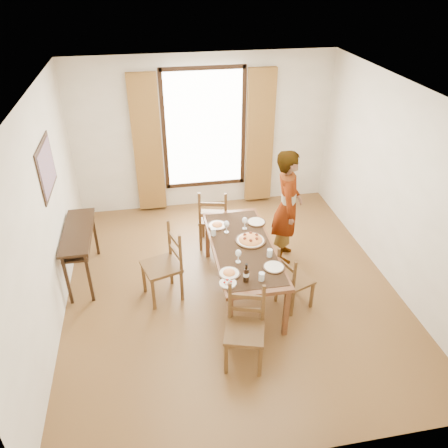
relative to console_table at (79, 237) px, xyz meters
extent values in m
plane|color=brown|center=(2.03, -0.60, -0.68)|extent=(5.00, 5.00, 0.00)
cube|color=white|center=(2.03, 1.90, 0.67)|extent=(4.50, 0.10, 2.70)
cube|color=white|center=(2.03, -3.10, 0.67)|extent=(4.50, 0.10, 2.70)
cube|color=white|center=(-0.22, -0.60, 0.67)|extent=(0.10, 5.00, 2.70)
cube|color=white|center=(4.28, -0.60, 0.67)|extent=(0.10, 5.00, 2.70)
cube|color=white|center=(2.03, -0.60, 2.04)|extent=(4.50, 5.00, 0.04)
cube|color=white|center=(2.03, 1.87, 0.77)|extent=(1.30, 0.04, 2.00)
cube|color=olive|center=(1.05, 1.81, 0.57)|extent=(0.48, 0.10, 2.40)
cube|color=olive|center=(3.01, 1.81, 0.57)|extent=(0.48, 0.10, 2.40)
cube|color=black|center=(-0.21, 0.00, 1.07)|extent=(0.02, 0.86, 0.66)
cube|color=#BC5123|center=(-0.20, 0.00, 1.07)|extent=(0.01, 0.76, 0.56)
cube|color=black|center=(0.00, 0.00, 0.10)|extent=(0.38, 1.20, 0.04)
cube|color=black|center=(0.00, 0.00, -0.02)|extent=(0.34, 1.10, 0.03)
cube|color=black|center=(-0.14, -0.55, -0.30)|extent=(0.04, 0.04, 0.76)
cube|color=black|center=(-0.14, 0.55, -0.30)|extent=(0.04, 0.04, 0.76)
cube|color=black|center=(0.14, -0.55, -0.30)|extent=(0.04, 0.04, 0.76)
cube|color=black|center=(0.14, 0.55, -0.30)|extent=(0.04, 0.04, 0.76)
cube|color=brown|center=(2.16, -0.71, 0.04)|extent=(0.80, 1.91, 0.05)
cube|color=black|center=(2.16, -0.71, 0.07)|extent=(0.74, 1.76, 0.01)
cube|color=brown|center=(1.82, -1.61, -0.33)|extent=(0.06, 0.06, 0.70)
cube|color=brown|center=(1.82, 0.19, -0.33)|extent=(0.06, 0.06, 0.70)
cube|color=brown|center=(2.50, -1.61, -0.33)|extent=(0.06, 0.06, 0.70)
cube|color=brown|center=(2.50, 0.19, -0.33)|extent=(0.06, 0.06, 0.70)
cube|color=brown|center=(1.08, -0.62, -0.19)|extent=(0.58, 0.58, 0.04)
cube|color=brown|center=(0.84, -0.49, -0.44)|extent=(0.04, 0.04, 0.49)
cube|color=brown|center=(1.21, -0.37, -0.44)|extent=(0.04, 0.04, 0.49)
cube|color=brown|center=(0.95, -0.87, -0.44)|extent=(0.04, 0.04, 0.49)
cube|color=brown|center=(1.33, -0.75, -0.44)|extent=(0.04, 0.04, 0.49)
cube|color=brown|center=(1.23, -0.37, 0.09)|extent=(0.04, 0.04, 0.55)
cube|color=brown|center=(1.34, -0.75, 0.09)|extent=(0.04, 0.04, 0.55)
cube|color=brown|center=(1.28, -0.56, -0.02)|extent=(0.14, 0.39, 0.05)
cube|color=brown|center=(1.28, -0.56, 0.17)|extent=(0.14, 0.39, 0.05)
cube|color=brown|center=(1.97, 0.51, -0.20)|extent=(0.55, 0.55, 0.04)
cube|color=brown|center=(2.20, 0.65, -0.44)|extent=(0.04, 0.04, 0.49)
cube|color=brown|center=(2.11, 0.27, -0.44)|extent=(0.04, 0.04, 0.49)
cube|color=brown|center=(1.83, 0.74, -0.44)|extent=(0.04, 0.04, 0.49)
cube|color=brown|center=(1.73, 0.37, -0.44)|extent=(0.04, 0.04, 0.49)
cube|color=brown|center=(2.11, 0.26, 0.07)|extent=(0.04, 0.04, 0.54)
cube|color=brown|center=(1.73, 0.35, 0.07)|extent=(0.04, 0.04, 0.54)
cube|color=brown|center=(1.92, 0.31, -0.04)|extent=(0.38, 0.12, 0.05)
cube|color=brown|center=(1.92, 0.31, 0.16)|extent=(0.38, 0.12, 0.05)
cube|color=brown|center=(1.92, -1.93, -0.22)|extent=(0.54, 0.54, 0.04)
cube|color=brown|center=(1.69, -2.05, -0.45)|extent=(0.04, 0.04, 0.46)
cube|color=brown|center=(1.79, -1.70, -0.45)|extent=(0.04, 0.04, 0.46)
cube|color=brown|center=(2.04, -2.16, -0.45)|extent=(0.04, 0.04, 0.46)
cube|color=brown|center=(2.15, -1.80, -0.45)|extent=(0.04, 0.04, 0.46)
cube|color=brown|center=(1.80, -1.69, 0.04)|extent=(0.04, 0.04, 0.51)
cube|color=brown|center=(2.15, -1.79, 0.04)|extent=(0.04, 0.04, 0.51)
cube|color=brown|center=(1.97, -1.74, -0.07)|extent=(0.36, 0.13, 0.05)
cube|color=brown|center=(1.97, -1.74, 0.12)|extent=(0.36, 0.13, 0.05)
cube|color=brown|center=(2.78, -1.10, -0.27)|extent=(0.50, 0.50, 0.04)
cube|color=brown|center=(2.99, -1.20, -0.48)|extent=(0.04, 0.04, 0.41)
cube|color=brown|center=(2.68, -1.31, -0.48)|extent=(0.04, 0.04, 0.41)
cube|color=brown|center=(2.88, -0.89, -0.48)|extent=(0.04, 0.04, 0.41)
cube|color=brown|center=(2.57, -1.01, -0.48)|extent=(0.04, 0.04, 0.41)
cube|color=brown|center=(2.68, -1.32, -0.04)|extent=(0.03, 0.03, 0.46)
cube|color=brown|center=(2.56, -1.01, -0.04)|extent=(0.03, 0.03, 0.46)
cube|color=brown|center=(2.62, -1.16, -0.13)|extent=(0.14, 0.32, 0.05)
cube|color=brown|center=(2.62, -1.16, 0.03)|extent=(0.14, 0.32, 0.05)
imported|color=gray|center=(2.97, -0.03, 0.19)|extent=(0.87, 0.77, 1.75)
cylinder|color=silver|center=(2.44, -0.99, 0.12)|extent=(0.07, 0.07, 0.10)
cylinder|color=silver|center=(1.82, -0.38, 0.12)|extent=(0.07, 0.07, 0.10)
cylinder|color=silver|center=(2.22, -1.44, 0.12)|extent=(0.07, 0.07, 0.10)
camera|label=1|loc=(1.08, -5.29, 3.32)|focal=35.00mm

